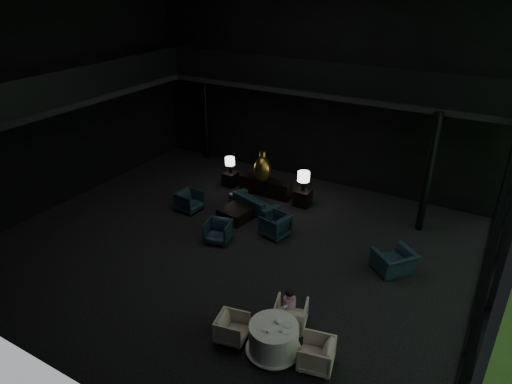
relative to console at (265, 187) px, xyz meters
The scene contains 33 objects.
floor 3.80m from the console, 76.95° to the right, with size 14.00×12.00×0.02m, color black.
wall_back 4.42m from the console, 69.68° to the left, with size 14.00×0.04×8.00m, color black.
wall_front 10.40m from the console, 84.95° to the right, with size 14.00×0.04×8.00m, color black.
wall_left 8.05m from the console, 149.02° to the right, with size 0.04×12.00×8.00m, color black.
mezzanine_left 7.32m from the console, 144.35° to the right, with size 2.00×12.00×0.25m, color black.
mezzanine_back 4.32m from the console, 35.23° to the left, with size 12.00×2.00×0.25m, color black.
railing_left 7.00m from the console, 138.32° to the right, with size 0.06×12.00×1.00m, color black.
railing_back 4.67m from the console, ahead, with size 12.00×0.06×1.00m, color black.
column_nw 4.90m from the console, 154.12° to the left, with size 0.24×0.24×4.00m, color black.
column_ne 5.91m from the console, ahead, with size 0.24×0.24×4.00m, color black.
console is the anchor object (origin of this frame).
bronze_urn 0.86m from the console, 90.00° to the right, with size 0.63×0.63×1.18m.
side_table_left 1.60m from the console, behind, with size 0.50×0.50×0.55m, color black.
table_lamp_left 1.74m from the console, behind, with size 0.38×0.38×0.63m.
side_table_right 1.60m from the console, ahead, with size 0.55×0.55×0.60m, color black.
table_lamp_right 1.79m from the console, ahead, with size 0.43×0.43×0.72m.
sofa 1.28m from the console, 79.09° to the right, with size 1.85×0.54×0.72m, color #1A2E37.
lounge_armchair_west 3.00m from the console, 124.80° to the right, with size 0.82×0.76×0.84m, color #17262B.
lounge_armchair_east 2.99m from the console, 54.99° to the right, with size 0.84×0.79×0.87m, color #173943.
lounge_armchair_south 3.68m from the console, 84.82° to the right, with size 0.75×0.71×0.78m, color black.
window_armchair 6.08m from the console, 24.37° to the right, with size 1.02×0.66×0.89m, color #1F3042.
coffee_table 2.22m from the console, 88.82° to the right, with size 0.93×0.93×0.41m, color black.
dining_table 7.97m from the console, 59.64° to the right, with size 1.26×1.26×0.75m.
dining_chair_north 7.16m from the console, 56.13° to the right, with size 0.74×0.69×0.76m, color beige.
dining_chair_east 8.43m from the console, 53.56° to the right, with size 0.70×0.66×0.72m, color beige.
dining_chair_west 7.63m from the console, 66.72° to the right, with size 0.61×0.57×0.63m, color beige.
child 7.20m from the console, 56.48° to the right, with size 0.29×0.29×0.62m.
plate_a 8.08m from the console, 60.74° to the right, with size 0.24×0.24×0.02m, color white.
plate_b 7.96m from the console, 57.48° to the right, with size 0.23×0.23×0.02m, color white.
saucer 8.18m from the console, 57.80° to the right, with size 0.15×0.15×0.01m, color white.
coffee_cup 8.17m from the console, 58.69° to the right, with size 0.07×0.07×0.06m, color white.
cereal_bowl 7.88m from the console, 59.05° to the right, with size 0.15×0.15×0.07m, color white.
cream_pot 8.19m from the console, 60.70° to the right, with size 0.06×0.06×0.07m, color #99999E.
Camera 1 is at (6.67, -10.00, 7.75)m, focal length 32.00 mm.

